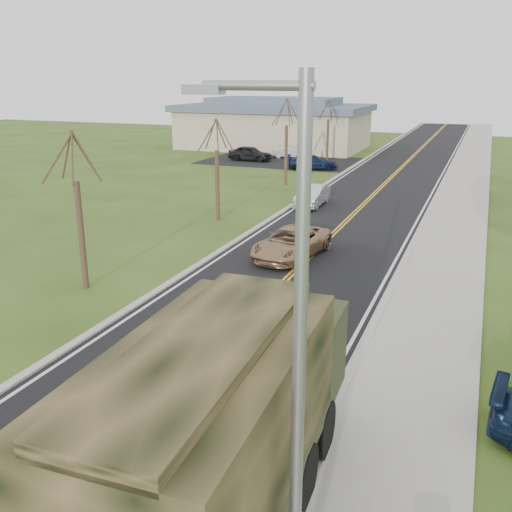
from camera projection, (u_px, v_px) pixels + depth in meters
The scene contains 17 objects.
ground at pixel (55, 505), 11.01m from camera, with size 160.00×160.00×0.00m, color #2F4617.
road at pixel (391, 178), 46.41m from camera, with size 8.00×120.00×0.01m, color black.
curb_right at pixel (444, 181), 44.93m from camera, with size 0.30×120.00×0.12m, color #9E998E.
sidewalk_right at pixel (467, 182), 44.31m from camera, with size 3.20×120.00×0.10m, color #9E998E.
curb_left at pixel (341, 174), 47.87m from camera, with size 0.30×120.00×0.10m, color #9E998E.
street_light at pixel (292, 353), 7.49m from camera, with size 1.65×0.22×8.00m.
bare_tree_a at pixel (80, 223), 21.55m from camera, with size 1.93×2.26×6.08m.
bare_tree_b at pixel (217, 177), 32.22m from camera, with size 1.83×2.14×5.73m.
bare_tree_c at pixel (286, 148), 42.75m from camera, with size 2.04×2.39×6.42m.
bare_tree_d at pixel (328, 136), 53.44m from camera, with size 1.88×2.20×5.91m.
commercial_building at pixel (274, 124), 65.42m from camera, with size 25.50×21.50×5.65m.
military_truck at pixel (222, 412), 9.94m from camera, with size 3.09×8.17×4.02m.
suv_champagne at pixel (291, 243), 25.95m from camera, with size 2.23×4.84×1.35m, color #A07C5A.
sedan_silver at pixel (312, 196), 36.28m from camera, with size 1.40×4.01×1.32m, color silver.
lot_car_dark at pixel (250, 153), 55.70m from camera, with size 1.72×4.26×1.45m, color black.
lot_car_silver at pixel (290, 152), 57.76m from camera, with size 1.26×3.61×1.19m, color silver.
lot_car_navy at pixel (312, 162), 50.56m from camera, with size 1.81×4.44×1.29m, color #0E1935.
Camera 1 is at (6.97, -6.95, 7.90)m, focal length 40.00 mm.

